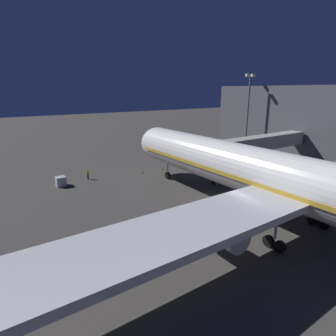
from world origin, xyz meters
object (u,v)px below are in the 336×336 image
Objects in this scene: traffic_cone_nose_starboard at (142,172)px; airliner_at_gate at (309,188)px; jet_bridge at (252,145)px; apron_floodlight_mast at (248,110)px; traffic_cone_nose_port at (161,168)px; ground_crew_by_belt_loader at (88,174)px; baggage_container_far_row at (61,181)px.

airliner_at_gate is at bearing 94.06° from traffic_cone_nose_starboard.
apron_floodlight_mast is (-12.13, -11.58, 4.96)m from jet_bridge.
apron_floodlight_mast is at bearing 177.46° from traffic_cone_nose_port.
traffic_cone_nose_starboard is at bearing -39.01° from jet_bridge.
traffic_cone_nose_port is (-2.20, -30.97, -5.54)m from airliner_at_gate.
traffic_cone_nose_starboard is (-9.68, 2.32, -0.71)m from ground_crew_by_belt_loader.
airliner_at_gate is 36.44× the size of ground_crew_by_belt_loader.
airliner_at_gate is 35.67m from ground_crew_by_belt_loader.
baggage_container_far_row is at bearing -5.18° from traffic_cone_nose_starboard.
ground_crew_by_belt_loader is 3.23× the size of traffic_cone_nose_starboard.
traffic_cone_nose_port is (-18.98, 1.32, -0.50)m from baggage_container_far_row.
apron_floodlight_mast is 38.81m from ground_crew_by_belt_loader.
traffic_cone_nose_port is at bearing 170.65° from ground_crew_by_belt_loader.
airliner_at_gate is 117.87× the size of traffic_cone_nose_port.
baggage_container_far_row is 2.85× the size of traffic_cone_nose_port.
baggage_container_far_row is 19.03m from traffic_cone_nose_port.
apron_floodlight_mast is at bearing 174.88° from ground_crew_by_belt_loader.
ground_crew_by_belt_loader is at bearing -9.35° from traffic_cone_nose_port.
apron_floodlight_mast is 34.20× the size of traffic_cone_nose_starboard.
apron_floodlight_mast is at bearing -130.43° from airliner_at_gate.
apron_floodlight_mast reaches higher than ground_crew_by_belt_loader.
jet_bridge reaches higher than baggage_container_far_row.
baggage_container_far_row is at bearing -24.81° from jet_bridge.
jet_bridge is at bearing -126.09° from airliner_at_gate.
jet_bridge reaches higher than ground_crew_by_belt_loader.
baggage_container_far_row is at bearing -3.19° from apron_floodlight_mast.
airliner_at_gate is at bearing 117.46° from baggage_container_far_row.
traffic_cone_nose_starboard is at bearing -2.14° from apron_floodlight_mast.
baggage_container_far_row reaches higher than traffic_cone_nose_port.
traffic_cone_nose_starboard is (-14.58, 1.32, -0.50)m from baggage_container_far_row.
ground_crew_by_belt_loader is (37.38, -3.35, -9.88)m from apron_floodlight_mast.
ground_crew_by_belt_loader is 3.23× the size of traffic_cone_nose_port.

